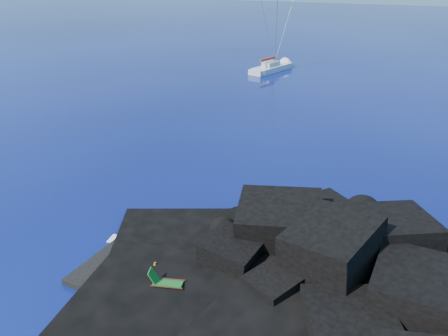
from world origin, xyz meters
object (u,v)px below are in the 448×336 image
(deck_chair, at_px, (168,280))
(marker_cone, at_px, (155,265))
(sunbather, at_px, (148,262))
(sailboat, at_px, (272,71))

(deck_chair, height_order, marker_cone, deck_chair)
(sunbather, xyz_separation_m, marker_cone, (0.56, -0.19, 0.09))
(deck_chair, distance_m, sunbather, 2.52)
(sailboat, xyz_separation_m, marker_cone, (8.41, -52.90, 0.61))
(sailboat, relative_size, deck_chair, 7.40)
(sunbather, distance_m, marker_cone, 0.60)
(sailboat, relative_size, sunbather, 7.93)
(deck_chair, bearing_deg, sailboat, 86.34)
(deck_chair, xyz_separation_m, sunbather, (-2.06, 1.39, -0.43))
(deck_chair, relative_size, marker_cone, 3.37)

